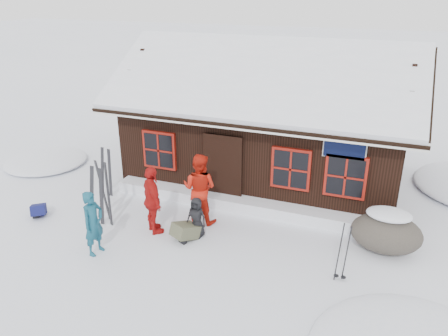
{
  "coord_description": "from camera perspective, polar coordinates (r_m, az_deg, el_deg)",
  "views": [
    {
      "loc": [
        4.96,
        -8.01,
        5.8
      ],
      "look_at": [
        1.1,
        1.97,
        1.3
      ],
      "focal_mm": 35.0,
      "sensor_mm": 36.0,
      "label": 1
    }
  ],
  "objects": [
    {
      "name": "snow_drift",
      "position": [
        12.2,
        2.22,
        -4.66
      ],
      "size": [
        7.6,
        0.6,
        0.35
      ],
      "primitive_type": "cube",
      "color": "white",
      "rests_on": "ground"
    },
    {
      "name": "ground",
      "position": [
        11.06,
        -9.16,
        -9.14
      ],
      "size": [
        120.0,
        120.0,
        0.0
      ],
      "primitive_type": "plane",
      "color": "white",
      "rests_on": "ground"
    },
    {
      "name": "backpack_blue",
      "position": [
        12.87,
        -23.02,
        -5.29
      ],
      "size": [
        0.59,
        0.61,
        0.27
      ],
      "primitive_type": "cube",
      "rotation": [
        0.0,
        0.0,
        0.67
      ],
      "color": "#11154D",
      "rests_on": "ground"
    },
    {
      "name": "ski_pair_mid",
      "position": [
        11.75,
        -15.2,
        -3.16
      ],
      "size": [
        0.57,
        0.3,
        1.72
      ],
      "rotation": [
        0.0,
        0.0,
        -0.46
      ],
      "color": "black",
      "rests_on": "ground"
    },
    {
      "name": "mountain_hut",
      "position": [
        14.09,
        5.95,
        5.24
      ],
      "size": [
        8.9,
        6.09,
        4.42
      ],
      "color": "black",
      "rests_on": "ground"
    },
    {
      "name": "skier_orange_right",
      "position": [
        10.93,
        -9.32,
        -4.22
      ],
      "size": [
        1.06,
        1.02,
        1.78
      ],
      "primitive_type": "imported",
      "rotation": [
        0.0,
        0.0,
        2.41
      ],
      "color": "#AF1311",
      "rests_on": "ground"
    },
    {
      "name": "ski_poles",
      "position": [
        9.54,
        15.24,
        -10.73
      ],
      "size": [
        0.25,
        0.12,
        1.39
      ],
      "color": "black",
      "rests_on": "ground"
    },
    {
      "name": "skier_teal",
      "position": [
        10.46,
        -16.69,
        -6.91
      ],
      "size": [
        0.43,
        0.61,
        1.57
      ],
      "primitive_type": "imported",
      "rotation": [
        0.0,
        0.0,
        1.47
      ],
      "color": "navy",
      "rests_on": "ground"
    },
    {
      "name": "snow_mounds",
      "position": [
        11.92,
        2.3,
        -6.33
      ],
      "size": [
        20.6,
        13.2,
        0.48
      ],
      "color": "white",
      "rests_on": "ground"
    },
    {
      "name": "skier_crouched",
      "position": [
        10.81,
        -3.6,
        -6.46
      ],
      "size": [
        0.54,
        0.37,
        1.05
      ],
      "primitive_type": "imported",
      "rotation": [
        0.0,
        0.0,
        -0.07
      ],
      "color": "black",
      "rests_on": "ground"
    },
    {
      "name": "ski_pair_right",
      "position": [
        13.17,
        -15.14,
        -0.65
      ],
      "size": [
        0.48,
        0.09,
        1.57
      ],
      "rotation": [
        0.0,
        0.0,
        0.0
      ],
      "color": "black",
      "rests_on": "ground"
    },
    {
      "name": "boulder",
      "position": [
        10.95,
        20.44,
        -7.84
      ],
      "size": [
        1.63,
        1.22,
        0.95
      ],
      "color": "#524B41",
      "rests_on": "ground"
    },
    {
      "name": "backpack_olive",
      "position": [
        10.87,
        -5.06,
        -8.53
      ],
      "size": [
        0.67,
        0.74,
        0.33
      ],
      "primitive_type": "cube",
      "rotation": [
        0.0,
        0.0,
        -0.43
      ],
      "color": "#4E4F39",
      "rests_on": "ground"
    },
    {
      "name": "skier_orange_left",
      "position": [
        11.3,
        -3.23,
        -2.68
      ],
      "size": [
        0.92,
        0.72,
        1.89
      ],
      "primitive_type": "imported",
      "rotation": [
        0.0,
        0.0,
        3.13
      ],
      "color": "red",
      "rests_on": "ground"
    },
    {
      "name": "ski_pair_left",
      "position": [
        11.63,
        -16.31,
        -3.67
      ],
      "size": [
        0.55,
        0.15,
        1.69
      ],
      "rotation": [
        0.0,
        0.0,
        0.11
      ],
      "color": "black",
      "rests_on": "ground"
    }
  ]
}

